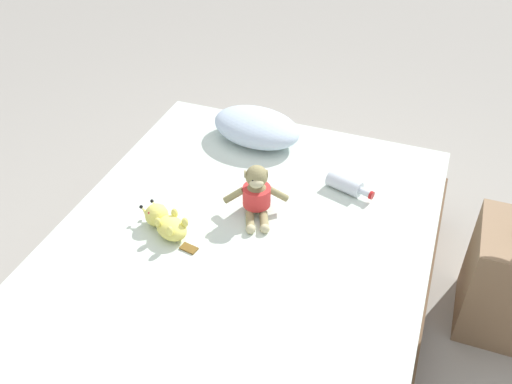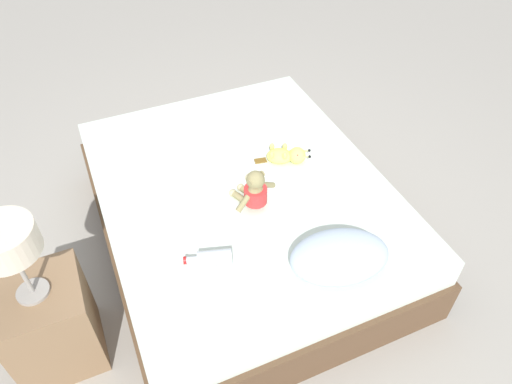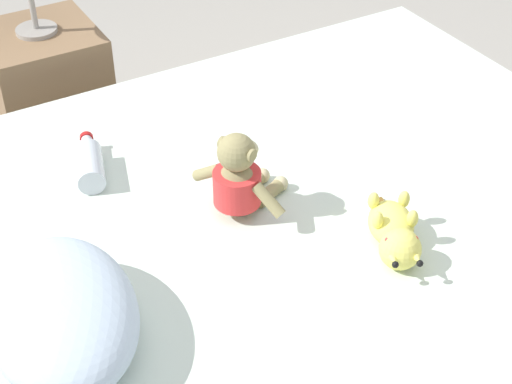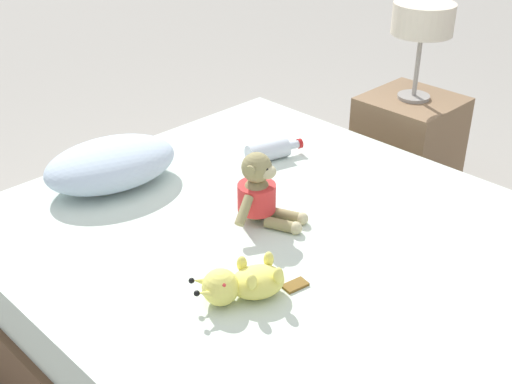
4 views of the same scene
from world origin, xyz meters
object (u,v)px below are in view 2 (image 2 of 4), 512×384
bed (243,212)px  plush_monkey (254,191)px  nightstand (52,324)px  pillow (339,256)px  plush_yellow_creature (287,156)px  bedside_lamp (5,243)px  glass_bottle (213,258)px

bed → plush_monkey: plush_monkey is taller
plush_monkey → nightstand: plush_monkey is taller
bed → pillow: pillow is taller
plush_monkey → plush_yellow_creature: bearing=-141.5°
pillow → bedside_lamp: size_ratio=1.25×
plush_monkey → plush_yellow_creature: 0.40m
plush_monkey → bedside_lamp: bearing=8.5°
pillow → nightstand: (1.31, -0.37, -0.28)m
bed → plush_monkey: bearing=89.5°
bed → pillow: size_ratio=3.76×
plush_yellow_creature → glass_bottle: plush_yellow_creature is taller
pillow → plush_monkey: size_ratio=1.87×
plush_monkey → glass_bottle: plush_monkey is taller
plush_yellow_creature → nightstand: size_ratio=0.61×
nightstand → plush_monkey: bearing=-171.5°
plush_yellow_creature → nightstand: plush_yellow_creature is taller
bed → glass_bottle: 0.63m
plush_monkey → plush_yellow_creature: (-0.31, -0.25, -0.05)m
plush_monkey → bedside_lamp: bedside_lamp is taller
bed → plush_yellow_creature: bearing=-167.6°
plush_monkey → bedside_lamp: 1.17m
plush_monkey → nightstand: size_ratio=0.53×
pillow → glass_bottle: pillow is taller
pillow → plush_yellow_creature: (-0.12, -0.78, -0.03)m
pillow → plush_monkey: 0.57m
bed → bedside_lamp: size_ratio=4.71×
bed → plush_monkey: 0.37m
bed → glass_bottle: bearing=53.9°
glass_bottle → bedside_lamp: bedside_lamp is taller
bed → nightstand: (1.12, 0.35, 0.03)m
bed → plush_yellow_creature: size_ratio=6.18×
glass_bottle → nightstand: (0.78, -0.11, -0.23)m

